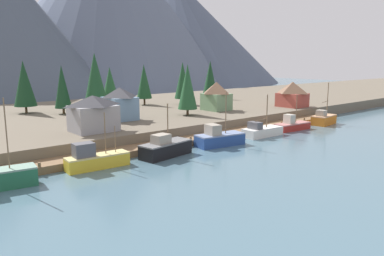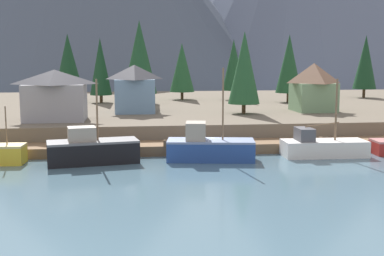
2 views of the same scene
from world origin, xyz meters
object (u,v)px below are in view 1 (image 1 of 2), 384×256
object	(u,v)px
fishing_boat_blue	(219,138)
conifer_far_right	(183,80)
conifer_far_left	(24,84)
house_grey	(93,113)
house_blue	(120,103)
fishing_boat_white	(262,131)
house_red	(292,94)
conifer_back_left	(110,84)
conifer_near_right	(188,87)
fishing_boat_yellow	(95,159)
conifer_centre	(62,87)
conifer_back_right	(144,81)
conifer_mid_left	(210,77)
fishing_boat_red	(292,125)
house_green	(216,96)
fishing_boat_orange	(324,119)
conifer_mid_right	(95,79)
fishing_boat_black	(165,148)

from	to	relation	value
fishing_boat_blue	conifer_far_right	world-z (taller)	conifer_far_right
conifer_far_left	conifer_far_right	bearing A→B (deg)	-14.91
house_grey	conifer_far_left	bearing A→B (deg)	93.63
house_grey	house_blue	world-z (taller)	house_blue
fishing_boat_white	house_red	size ratio (longest dim) A/B	1.28
conifer_back_left	conifer_far_left	size ratio (longest dim) A/B	0.86
fishing_boat_white	conifer_near_right	xyz separation A→B (m)	(-4.13, 16.52, 7.45)
fishing_boat_yellow	conifer_centre	world-z (taller)	conifer_centre
conifer_back_right	conifer_centre	world-z (taller)	conifer_centre
fishing_boat_yellow	conifer_mid_left	bearing A→B (deg)	38.22
fishing_boat_blue	house_blue	size ratio (longest dim) A/B	1.40
fishing_boat_yellow	fishing_boat_red	world-z (taller)	fishing_boat_yellow
fishing_boat_yellow	fishing_boat_white	world-z (taller)	fishing_boat_white
house_green	conifer_far_right	size ratio (longest dim) A/B	0.59
conifer_near_right	fishing_boat_red	bearing A→B (deg)	-50.35
fishing_boat_blue	conifer_back_right	xyz separation A→B (m)	(10.34, 38.26, 7.23)
house_red	conifer_back_left	xyz separation A→B (m)	(-34.27, 28.65, 2.39)
house_red	conifer_far_right	xyz separation A→B (m)	(-17.75, 20.93, 3.11)
fishing_boat_red	conifer_near_right	distance (m)	22.60
fishing_boat_red	conifer_far_right	distance (m)	32.79
fishing_boat_white	fishing_boat_red	size ratio (longest dim) A/B	0.99
conifer_mid_left	fishing_boat_orange	bearing A→B (deg)	-94.50
fishing_boat_orange	conifer_near_right	bearing A→B (deg)	137.69
fishing_boat_white	fishing_boat_orange	size ratio (longest dim) A/B	0.92
house_red	conifer_mid_right	size ratio (longest dim) A/B	0.50
conifer_centre	conifer_far_left	size ratio (longest dim) A/B	0.92
conifer_back_left	fishing_boat_black	bearing A→B (deg)	-107.37
conifer_mid_right	conifer_centre	distance (m)	7.01
conifer_mid_left	conifer_far_right	world-z (taller)	conifer_mid_left
house_grey	conifer_far_right	bearing A→B (deg)	29.96
fishing_boat_yellow	house_red	bearing A→B (deg)	13.81
fishing_boat_yellow	conifer_near_right	bearing A→B (deg)	32.76
fishing_boat_white	house_red	xyz separation A→B (m)	(24.52, 10.90, 4.67)
conifer_mid_right	conifer_centre	world-z (taller)	conifer_mid_right
fishing_boat_black	conifer_near_right	size ratio (longest dim) A/B	0.81
conifer_mid_right	conifer_far_right	distance (m)	23.94
conifer_mid_left	conifer_centre	size ratio (longest dim) A/B	1.08
house_blue	house_red	bearing A→B (deg)	-12.01
house_grey	house_green	size ratio (longest dim) A/B	1.10
conifer_back_right	conifer_far_left	xyz separation A→B (m)	(-28.04, 3.63, 0.43)
fishing_boat_white	house_blue	distance (m)	27.37
house_red	conifer_near_right	distance (m)	29.33
house_blue	conifer_near_right	xyz separation A→B (m)	(13.98, -3.45, 2.71)
fishing_boat_red	house_red	size ratio (longest dim) A/B	1.29
conifer_far_right	house_blue	bearing A→B (deg)	-154.51
house_green	conifer_centre	distance (m)	33.72
house_red	conifer_back_right	distance (m)	37.21
conifer_back_left	conifer_back_right	bearing A→B (deg)	-11.67
conifer_back_left	conifer_back_right	xyz separation A→B (m)	(8.67, -1.79, 0.44)
house_blue	conifer_centre	xyz separation A→B (m)	(-5.22, 15.03, 2.60)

